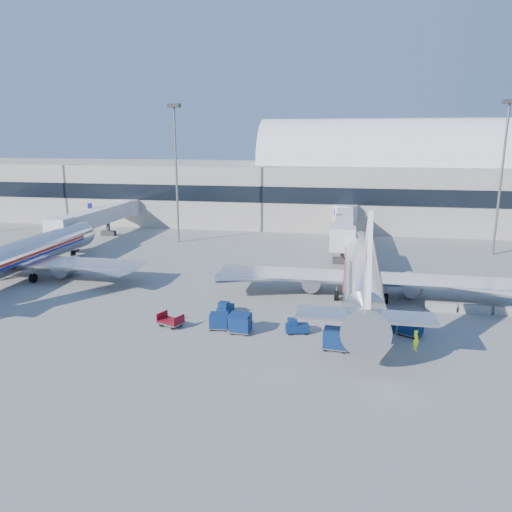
% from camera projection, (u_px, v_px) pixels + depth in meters
% --- Properties ---
extents(ground, '(260.00, 260.00, 0.00)m').
position_uv_depth(ground, '(264.00, 307.00, 52.53)').
color(ground, gray).
rests_on(ground, ground).
extents(terminal, '(170.00, 28.15, 21.00)m').
position_uv_depth(terminal, '(247.00, 184.00, 106.72)').
color(terminal, '#B2AA9E').
rests_on(terminal, ground).
extents(airliner_main, '(32.00, 37.26, 12.07)m').
position_uv_depth(airliner_main, '(362.00, 273.00, 54.33)').
color(airliner_main, silver).
rests_on(airliner_main, ground).
extents(airliner_mid, '(32.00, 37.26, 12.07)m').
position_uv_depth(airliner_mid, '(17.00, 256.00, 61.99)').
color(airliner_mid, silver).
rests_on(airliner_mid, ground).
extents(jetbridge_near, '(4.40, 27.50, 6.25)m').
position_uv_depth(jetbridge_near, '(344.00, 224.00, 79.66)').
color(jetbridge_near, silver).
rests_on(jetbridge_near, ground).
extents(jetbridge_mid, '(4.40, 27.50, 6.25)m').
position_uv_depth(jetbridge_mid, '(101.00, 216.00, 87.32)').
color(jetbridge_mid, silver).
rests_on(jetbridge_mid, ground).
extents(mast_west, '(2.00, 1.20, 22.60)m').
position_uv_depth(mast_west, '(176.00, 153.00, 81.40)').
color(mast_west, slate).
rests_on(mast_west, ground).
extents(mast_east, '(2.00, 1.20, 22.60)m').
position_uv_depth(mast_east, '(504.00, 155.00, 72.28)').
color(mast_east, slate).
rests_on(mast_east, ground).
extents(barrier_near, '(3.00, 0.55, 0.90)m').
position_uv_depth(barrier_near, '(441.00, 307.00, 51.05)').
color(barrier_near, '#9E9E96').
rests_on(barrier_near, ground).
extents(barrier_mid, '(3.00, 0.55, 0.90)m').
position_uv_depth(barrier_mid, '(475.00, 309.00, 50.45)').
color(barrier_mid, '#9E9E96').
rests_on(barrier_mid, ground).
extents(barrier_far, '(3.00, 0.55, 0.90)m').
position_uv_depth(barrier_far, '(510.00, 311.00, 49.85)').
color(barrier_far, '#9E9E96').
rests_on(barrier_far, ground).
extents(tug_lead, '(2.31, 1.56, 1.38)m').
position_uv_depth(tug_lead, '(296.00, 327.00, 45.26)').
color(tug_lead, navy).
rests_on(tug_lead, ground).
extents(tug_right, '(2.37, 1.57, 1.42)m').
position_uv_depth(tug_right, '(383.00, 323.00, 46.12)').
color(tug_right, navy).
rests_on(tug_right, ground).
extents(tug_left, '(1.40, 2.27, 1.38)m').
position_uv_depth(tug_left, '(225.00, 308.00, 50.17)').
color(tug_left, navy).
rests_on(tug_left, ground).
extents(cart_train_a, '(2.14, 1.72, 1.76)m').
position_uv_depth(cart_train_a, '(240.00, 322.00, 45.44)').
color(cart_train_a, navy).
rests_on(cart_train_a, ground).
extents(cart_train_b, '(1.90, 1.50, 1.61)m').
position_uv_depth(cart_train_b, '(241.00, 324.00, 45.21)').
color(cart_train_b, navy).
rests_on(cart_train_b, ground).
extents(cart_train_c, '(1.88, 1.51, 1.54)m').
position_uv_depth(cart_train_c, '(219.00, 321.00, 46.16)').
color(cart_train_c, navy).
rests_on(cart_train_c, ground).
extents(cart_solo_near, '(2.19, 1.75, 1.82)m').
position_uv_depth(cart_solo_near, '(336.00, 339.00, 41.71)').
color(cart_solo_near, navy).
rests_on(cart_solo_near, ground).
extents(cart_solo_far, '(2.45, 2.27, 1.74)m').
position_uv_depth(cart_solo_far, '(411.00, 326.00, 44.71)').
color(cart_solo_far, navy).
rests_on(cart_solo_far, ground).
extents(cart_open_red, '(2.63, 2.26, 0.59)m').
position_uv_depth(cart_open_red, '(171.00, 322.00, 46.99)').
color(cart_open_red, slate).
rests_on(cart_open_red, ground).
extents(ramp_worker, '(0.64, 0.76, 1.78)m').
position_uv_depth(ramp_worker, '(416.00, 340.00, 41.60)').
color(ramp_worker, '#D6FC1A').
rests_on(ramp_worker, ground).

